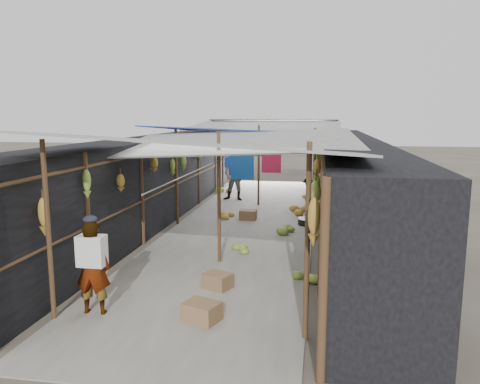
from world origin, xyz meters
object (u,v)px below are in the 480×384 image
Objects in this scene: vendor_elderly at (93,268)px; shopper_blue at (235,175)px; crate_near at (202,312)px; black_basin at (309,222)px; vendor_seated at (308,193)px.

vendor_elderly is 0.80× the size of shopper_blue.
vendor_elderly reaches higher than crate_near.
crate_near is 6.38m from black_basin.
shopper_blue is at bearing 128.69° from black_basin.
shopper_blue reaches higher than crate_near.
crate_near is at bearing -102.42° from black_basin.
vendor_seated reaches higher than crate_near.
vendor_seated is at bearing -15.66° from shopper_blue.
black_basin is 0.34× the size of shopper_blue.
crate_near is 8.63m from vendor_seated.
shopper_blue is at bearing -97.06° from vendor_elderly.
vendor_elderly reaches higher than black_basin.
crate_near is 0.34× the size of vendor_elderly.
shopper_blue is (-2.60, 3.25, 0.80)m from black_basin.
black_basin is at bearing -46.29° from shopper_blue.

